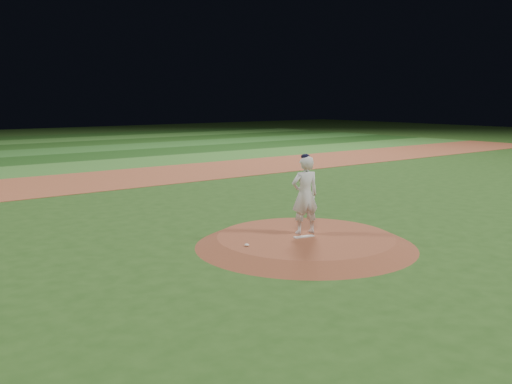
% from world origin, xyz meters
% --- Properties ---
extents(ground, '(120.00, 120.00, 0.00)m').
position_xyz_m(ground, '(0.00, 0.00, 0.00)').
color(ground, '#264E19').
rests_on(ground, ground).
extents(infield_dirt_band, '(70.00, 6.00, 0.02)m').
position_xyz_m(infield_dirt_band, '(0.00, 14.00, 0.01)').
color(infield_dirt_band, '#A05031').
rests_on(infield_dirt_band, ground).
extents(outfield_stripe_0, '(70.00, 5.00, 0.02)m').
position_xyz_m(outfield_stripe_0, '(0.00, 19.50, 0.01)').
color(outfield_stripe_0, '#3A782B').
rests_on(outfield_stripe_0, ground).
extents(outfield_stripe_1, '(70.00, 5.00, 0.02)m').
position_xyz_m(outfield_stripe_1, '(0.00, 24.50, 0.01)').
color(outfield_stripe_1, '#1C4817').
rests_on(outfield_stripe_1, ground).
extents(pitchers_mound, '(5.50, 5.50, 0.25)m').
position_xyz_m(pitchers_mound, '(0.00, 0.00, 0.12)').
color(pitchers_mound, brown).
rests_on(pitchers_mound, ground).
extents(pitching_rubber, '(0.54, 0.25, 0.03)m').
position_xyz_m(pitching_rubber, '(-0.11, -0.06, 0.26)').
color(pitching_rubber, silver).
rests_on(pitching_rubber, pitchers_mound).
extents(rosin_bag, '(0.11, 0.11, 0.06)m').
position_xyz_m(rosin_bag, '(-1.74, 0.12, 0.28)').
color(rosin_bag, white).
rests_on(rosin_bag, pitchers_mound).
extents(pitcher_on_mound, '(0.82, 0.66, 2.03)m').
position_xyz_m(pitcher_on_mound, '(0.18, 0.23, 1.25)').
color(pitcher_on_mound, silver).
rests_on(pitcher_on_mound, pitchers_mound).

